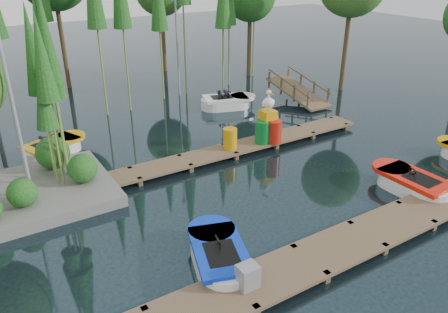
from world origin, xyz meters
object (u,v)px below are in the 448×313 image
utility_cabinet (248,276)px  drum_cluster (269,126)px  boat_yellow_far (53,148)px  yellow_barrel (230,139)px  boat_blue (219,257)px  boat_red (412,184)px

utility_cabinet → drum_cluster: 8.97m
boat_yellow_far → utility_cabinet: size_ratio=5.07×
utility_cabinet → yellow_barrel: (3.98, 7.00, 0.13)m
yellow_barrel → boat_blue: bearing=-125.0°
utility_cabinet → yellow_barrel: size_ratio=0.70×
boat_red → utility_cabinet: size_ratio=5.00×
boat_yellow_far → boat_red: bearing=-47.4°
boat_blue → boat_yellow_far: (-2.08, 9.50, 0.01)m
boat_blue → drum_cluster: size_ratio=1.45×
boat_yellow_far → utility_cabinet: boat_yellow_far is taller
boat_red → utility_cabinet: boat_red is taller
boat_red → yellow_barrel: bearing=121.0°
boat_blue → boat_red: boat_red is taller
boat_red → utility_cabinet: bearing=-172.4°
boat_red → drum_cluster: drum_cluster is taller
boat_yellow_far → utility_cabinet: (2.08, -10.82, 0.31)m
boat_blue → boat_red: 7.64m
boat_yellow_far → drum_cluster: 8.84m
yellow_barrel → drum_cluster: bearing=-5.0°
boat_blue → boat_yellow_far: boat_yellow_far is taller
yellow_barrel → boat_red: bearing=-57.9°
boat_blue → drum_cluster: drum_cluster is taller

